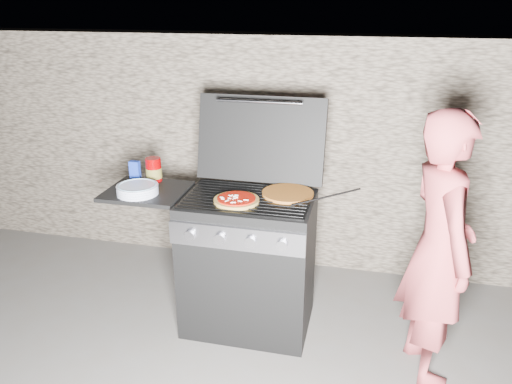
% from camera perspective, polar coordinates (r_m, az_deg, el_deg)
% --- Properties ---
extents(ground, '(50.00, 50.00, 0.00)m').
position_cam_1_polar(ground, '(3.49, -0.83, -14.62)').
color(ground, '#595756').
extents(stone_wall, '(8.00, 0.35, 1.80)m').
position_cam_1_polar(stone_wall, '(4.02, 2.75, 4.72)').
color(stone_wall, gray).
rests_on(stone_wall, ground).
extents(gas_grill, '(1.34, 0.79, 0.91)m').
position_cam_1_polar(gas_grill, '(3.30, -5.12, -7.57)').
color(gas_grill, black).
rests_on(gas_grill, ground).
extents(pizza_topped, '(0.32, 0.32, 0.03)m').
position_cam_1_polar(pizza_topped, '(2.97, -2.25, -0.86)').
color(pizza_topped, tan).
rests_on(pizza_topped, gas_grill).
extents(pizza_plain, '(0.33, 0.33, 0.02)m').
position_cam_1_polar(pizza_plain, '(3.08, 3.66, -0.16)').
color(pizza_plain, orange).
rests_on(pizza_plain, gas_grill).
extents(sauce_jar, '(0.14, 0.14, 0.16)m').
position_cam_1_polar(sauce_jar, '(3.39, -11.62, 2.55)').
color(sauce_jar, '#7C0002').
rests_on(sauce_jar, gas_grill).
extents(blue_carton, '(0.07, 0.04, 0.14)m').
position_cam_1_polar(blue_carton, '(3.40, -13.65, 2.30)').
color(blue_carton, '#142FA4').
rests_on(blue_carton, gas_grill).
extents(plate_stack, '(0.31, 0.31, 0.06)m').
position_cam_1_polar(plate_stack, '(3.19, -13.39, 0.28)').
color(plate_stack, silver).
rests_on(plate_stack, gas_grill).
extents(person, '(0.51, 0.65, 1.55)m').
position_cam_1_polar(person, '(2.88, 20.11, -6.28)').
color(person, '#B04146').
rests_on(person, ground).
extents(tongs, '(0.39, 0.18, 0.09)m').
position_cam_1_polar(tongs, '(2.95, 7.99, -0.61)').
color(tongs, black).
rests_on(tongs, gas_grill).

